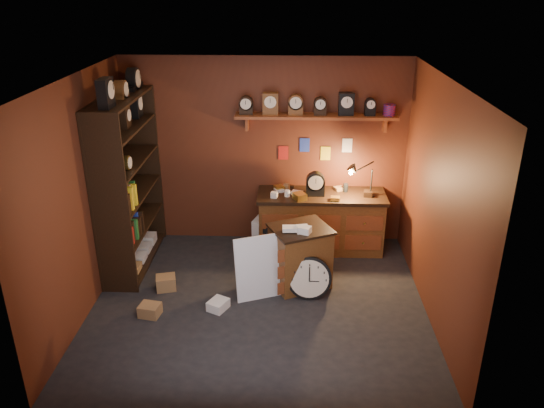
{
  "coord_description": "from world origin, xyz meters",
  "views": [
    {
      "loc": [
        0.36,
        -5.44,
        3.66
      ],
      "look_at": [
        0.15,
        0.35,
        1.17
      ],
      "focal_mm": 35.0,
      "sensor_mm": 36.0,
      "label": 1
    }
  ],
  "objects_px": {
    "workbench": "(321,218)",
    "big_round_clock": "(309,278)",
    "shelving_unit": "(126,177)",
    "low_cabinet": "(300,254)"
  },
  "relations": [
    {
      "from": "big_round_clock",
      "to": "low_cabinet",
      "type": "bearing_deg",
      "value": 109.98
    },
    {
      "from": "workbench",
      "to": "big_round_clock",
      "type": "height_order",
      "value": "workbench"
    },
    {
      "from": "low_cabinet",
      "to": "big_round_clock",
      "type": "distance_m",
      "value": 0.36
    },
    {
      "from": "workbench",
      "to": "big_round_clock",
      "type": "bearing_deg",
      "value": -98.66
    },
    {
      "from": "shelving_unit",
      "to": "big_round_clock",
      "type": "height_order",
      "value": "shelving_unit"
    },
    {
      "from": "low_cabinet",
      "to": "big_round_clock",
      "type": "height_order",
      "value": "low_cabinet"
    },
    {
      "from": "workbench",
      "to": "shelving_unit",
      "type": "bearing_deg",
      "value": -169.24
    },
    {
      "from": "shelving_unit",
      "to": "workbench",
      "type": "distance_m",
      "value": 2.76
    },
    {
      "from": "shelving_unit",
      "to": "low_cabinet",
      "type": "xyz_separation_m",
      "value": [
        2.29,
        -0.51,
        -0.82
      ]
    },
    {
      "from": "workbench",
      "to": "low_cabinet",
      "type": "relative_size",
      "value": 2.02
    }
  ]
}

